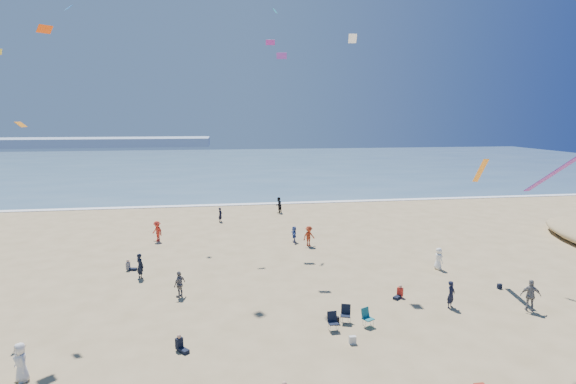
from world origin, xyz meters
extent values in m
cube|color=#476B84|center=(0.00, 95.00, 0.03)|extent=(220.00, 100.00, 0.06)
cube|color=white|center=(0.00, 45.00, 0.04)|extent=(220.00, 1.20, 0.08)
cube|color=#7A8EA8|center=(-60.00, 170.00, 1.60)|extent=(110.00, 20.00, 3.20)
imported|color=black|center=(12.32, 11.11, 0.83)|extent=(0.72, 0.68, 1.66)
imported|color=gray|center=(16.69, 9.98, 0.95)|extent=(1.21, 0.86, 1.91)
imported|color=silver|center=(-9.80, 6.88, 0.87)|extent=(0.98, 1.00, 1.74)
imported|color=black|center=(5.66, 39.28, 0.95)|extent=(1.14, 1.16, 1.89)
imported|color=#3A54A0|center=(5.43, 26.67, 0.72)|extent=(0.47, 1.35, 1.45)
imported|color=red|center=(-6.94, 28.81, 0.94)|extent=(1.35, 1.35, 1.88)
imported|color=slate|center=(-3.82, 15.25, 0.84)|extent=(0.91, 1.04, 1.69)
imported|color=black|center=(-6.86, 19.11, 0.90)|extent=(0.76, 0.78, 1.80)
imported|color=#9D2F16|center=(6.50, 25.17, 0.90)|extent=(1.33, 1.09, 1.79)
imported|color=white|center=(14.87, 17.68, 0.82)|extent=(0.64, 0.87, 1.65)
imported|color=black|center=(-1.19, 35.68, 0.79)|extent=(0.60, 0.68, 1.58)
cube|color=silver|center=(5.26, 7.82, 0.20)|extent=(0.35, 0.20, 0.40)
cube|color=black|center=(5.03, 10.11, 0.19)|extent=(0.30, 0.22, 0.38)
cube|color=black|center=(17.05, 13.41, 0.17)|extent=(0.28, 0.18, 0.34)
cube|color=blue|center=(-9.97, 17.97, 17.82)|extent=(0.62, 0.67, 0.31)
cube|color=#8C248E|center=(3.71, 29.71, 17.94)|extent=(0.86, 0.39, 0.45)
cube|color=white|center=(8.64, 20.34, 16.88)|extent=(0.67, 0.58, 0.58)
cube|color=purple|center=(3.79, 22.90, 15.90)|extent=(0.80, 0.31, 0.47)
cube|color=orange|center=(-12.23, 15.27, 10.85)|extent=(0.37, 0.85, 0.31)
cube|color=#E54208|center=(-10.46, 15.07, 16.04)|extent=(0.90, 0.88, 0.38)
cube|color=#2BC5D7|center=(4.30, 30.93, 20.96)|extent=(0.52, 0.73, 0.37)
cube|color=#782595|center=(15.14, 7.33, 8.48)|extent=(0.35, 3.14, 2.21)
cube|color=orange|center=(16.46, 15.60, 7.64)|extent=(0.35, 2.64, 1.87)
camera|label=1|loc=(-1.14, -12.45, 11.28)|focal=28.00mm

